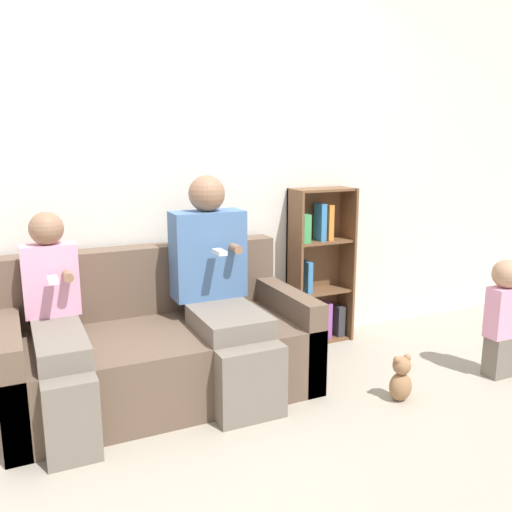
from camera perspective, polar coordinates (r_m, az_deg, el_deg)
The scene contains 8 objects.
ground_plane at distance 3.00m, azimuth -1.73°, elevation -17.08°, with size 14.00×14.00×0.00m, color #9E9384.
back_wall at distance 3.55m, azimuth -8.29°, elevation 9.03°, with size 10.00×0.06×2.55m.
couch at distance 3.26m, azimuth -10.10°, elevation -9.49°, with size 1.71×0.86×0.82m.
adult_seated at distance 3.16m, azimuth -3.83°, elevation -2.90°, with size 0.44×0.81×1.26m.
child_seated at distance 2.96m, azimuth -20.13°, elevation -6.75°, with size 0.29×0.82×1.09m.
toddler_standing at distance 3.69m, azimuth 24.55°, elevation -5.46°, with size 0.20×0.18×0.75m.
bookshelf at distance 3.96m, azimuth 6.58°, elevation -1.25°, with size 0.46×0.22×1.13m.
teddy_bear at distance 3.26m, azimuth 15.01°, elevation -12.44°, with size 0.14×0.11×0.27m.
Camera 1 is at (-1.02, -2.40, 1.47)m, focal length 38.00 mm.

